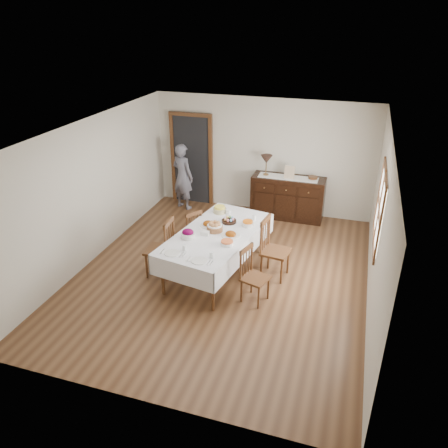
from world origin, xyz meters
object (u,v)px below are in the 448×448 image
(chair_left_far, at_px, (191,232))
(person, at_px, (183,174))
(dining_table, at_px, (216,238))
(sideboard, at_px, (288,197))
(chair_left_near, at_px, (162,247))
(chair_right_far, at_px, (273,248))
(chair_right_near, at_px, (253,275))
(table_lamp, at_px, (266,160))

(chair_left_far, xyz_separation_m, person, (-0.97, 2.01, 0.36))
(dining_table, distance_m, sideboard, 2.82)
(chair_left_near, distance_m, chair_left_far, 0.87)
(chair_left_near, distance_m, person, 2.97)
(dining_table, height_order, chair_left_far, chair_left_far)
(chair_left_near, height_order, person, person)
(person, bearing_deg, chair_right_far, 159.35)
(dining_table, height_order, sideboard, sideboard)
(chair_left_near, distance_m, chair_right_far, 1.92)
(dining_table, distance_m, chair_right_near, 1.03)
(chair_left_far, relative_size, chair_right_far, 0.85)
(chair_left_far, distance_m, chair_right_near, 1.86)
(chair_right_near, bearing_deg, table_lamp, 26.05)
(dining_table, distance_m, person, 3.02)
(chair_left_near, distance_m, chair_right_near, 1.71)
(sideboard, bearing_deg, person, -175.62)
(chair_left_far, bearing_deg, dining_table, 85.61)
(table_lamp, bearing_deg, chair_right_near, -80.62)
(chair_left_near, xyz_separation_m, chair_left_far, (0.19, 0.85, -0.08))
(dining_table, distance_m, table_lamp, 2.76)
(chair_left_near, distance_m, sideboard, 3.47)
(chair_left_far, height_order, table_lamp, table_lamp)
(chair_right_near, xyz_separation_m, sideboard, (-0.02, 3.30, 0.01))
(chair_left_near, height_order, sideboard, chair_left_near)
(chair_right_near, bearing_deg, person, 55.08)
(dining_table, relative_size, person, 1.51)
(dining_table, height_order, table_lamp, table_lamp)
(dining_table, bearing_deg, chair_left_far, 153.77)
(chair_left_far, height_order, person, person)
(chair_right_far, distance_m, table_lamp, 2.68)
(dining_table, relative_size, sideboard, 1.57)
(table_lamp, bearing_deg, chair_left_far, -113.74)
(table_lamp, bearing_deg, person, -175.10)
(sideboard, bearing_deg, chair_left_far, -123.85)
(sideboard, xyz_separation_m, table_lamp, (-0.52, -0.02, 0.83))
(chair_right_near, distance_m, sideboard, 3.30)
(chair_right_far, distance_m, person, 3.50)
(chair_right_near, xyz_separation_m, table_lamp, (-0.54, 3.28, 0.84))
(dining_table, distance_m, chair_left_far, 0.89)
(dining_table, relative_size, chair_right_far, 2.29)
(chair_left_far, distance_m, sideboard, 2.65)
(dining_table, xyz_separation_m, chair_right_near, (0.81, -0.60, -0.24))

